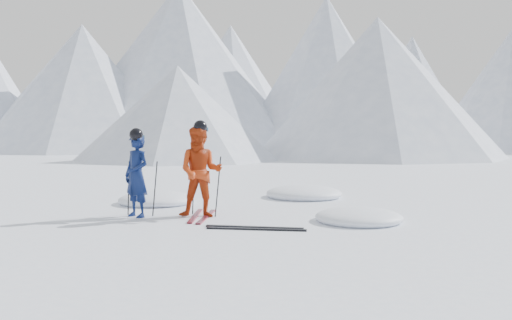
% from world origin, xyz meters
% --- Properties ---
extents(ground, '(160.00, 160.00, 0.00)m').
position_xyz_m(ground, '(0.00, 0.00, 0.00)').
color(ground, white).
rests_on(ground, ground).
extents(skier_blue, '(0.67, 0.53, 1.62)m').
position_xyz_m(skier_blue, '(-3.57, -0.57, 0.81)').
color(skier_blue, '#0B1744').
rests_on(skier_blue, ground).
extents(skier_red, '(1.04, 0.93, 1.77)m').
position_xyz_m(skier_red, '(-2.43, -0.08, 0.88)').
color(skier_red, '#AF320E').
rests_on(skier_red, ground).
extents(pole_blue_left, '(0.11, 0.08, 1.08)m').
position_xyz_m(pole_blue_left, '(-3.87, -0.42, 0.54)').
color(pole_blue_left, black).
rests_on(pole_blue_left, ground).
extents(pole_blue_right, '(0.11, 0.07, 1.08)m').
position_xyz_m(pole_blue_right, '(-3.32, -0.32, 0.54)').
color(pole_blue_right, black).
rests_on(pole_blue_right, ground).
extents(pole_red_left, '(0.12, 0.09, 1.18)m').
position_xyz_m(pole_red_left, '(-2.73, 0.17, 0.59)').
color(pole_red_left, black).
rests_on(pole_red_left, ground).
extents(pole_red_right, '(0.12, 0.08, 1.18)m').
position_xyz_m(pole_red_right, '(-2.13, 0.07, 0.59)').
color(pole_red_right, black).
rests_on(pole_red_right, ground).
extents(ski_worn_left, '(0.73, 1.60, 0.03)m').
position_xyz_m(ski_worn_left, '(-2.55, -0.08, 0.01)').
color(ski_worn_left, black).
rests_on(ski_worn_left, ground).
extents(ski_worn_right, '(0.63, 1.64, 0.03)m').
position_xyz_m(ski_worn_right, '(-2.31, -0.08, 0.01)').
color(ski_worn_right, black).
rests_on(ski_worn_right, ground).
extents(ski_loose_a, '(1.68, 0.47, 0.03)m').
position_xyz_m(ski_loose_a, '(-0.99, -0.78, 0.01)').
color(ski_loose_a, black).
rests_on(ski_loose_a, ground).
extents(ski_loose_b, '(1.67, 0.52, 0.03)m').
position_xyz_m(ski_loose_b, '(-0.89, -0.93, 0.01)').
color(ski_loose_b, black).
rests_on(ski_loose_b, ground).
extents(snow_lumps, '(6.52, 4.89, 0.42)m').
position_xyz_m(snow_lumps, '(-1.94, 2.13, 0.00)').
color(snow_lumps, white).
rests_on(snow_lumps, ground).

